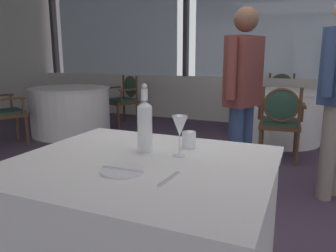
{
  "coord_description": "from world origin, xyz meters",
  "views": [
    {
      "loc": [
        0.62,
        -2.47,
        1.23
      ],
      "look_at": [
        -0.02,
        -0.97,
        0.88
      ],
      "focal_mm": 34.74,
      "sensor_mm": 36.0,
      "label": 1
    }
  ],
  "objects": [
    {
      "name": "water_bottle",
      "position": [
        -0.13,
        -1.02,
        0.89
      ],
      "size": [
        0.08,
        0.08,
        0.35
      ],
      "color": "white",
      "rests_on": "foreground_table"
    },
    {
      "name": "ground_plane",
      "position": [
        0.0,
        0.0,
        0.0
      ],
      "size": [
        13.34,
        13.34,
        0.0
      ],
      "primitive_type": "plane",
      "color": "#47384C"
    },
    {
      "name": "diner_person_1",
      "position": [
        0.1,
        0.42,
        0.93
      ],
      "size": [
        0.3,
        0.51,
        1.64
      ],
      "rotation": [
        0.0,
        0.0,
        2.84
      ],
      "color": "#334770",
      "rests_on": "ground_plane"
    },
    {
      "name": "dining_chair_0_1",
      "position": [
        0.2,
        3.48,
        0.55
      ],
      "size": [
        0.56,
        0.5,
        0.94
      ],
      "rotation": [
        0.0,
        0.0,
        11.07
      ],
      "color": "brown",
      "rests_on": "ground_plane"
    },
    {
      "name": "wine_glass",
      "position": [
        0.06,
        -1.03,
        0.89
      ],
      "size": [
        0.08,
        0.08,
        0.2
      ],
      "color": "white",
      "rests_on": "foreground_table"
    },
    {
      "name": "dinner_fork",
      "position": [
        0.14,
        -1.34,
        0.75
      ],
      "size": [
        0.03,
        0.17,
        0.0
      ],
      "primitive_type": "cube",
      "rotation": [
        0.0,
        0.0,
        1.49
      ],
      "color": "silver",
      "rests_on": "foreground_table"
    },
    {
      "name": "side_plate",
      "position": [
        -0.08,
        -1.33,
        0.75
      ],
      "size": [
        0.19,
        0.19,
        0.01
      ],
      "primitive_type": "cylinder",
      "color": "white",
      "rests_on": "foreground_table"
    },
    {
      "name": "butter_knife",
      "position": [
        -0.08,
        -1.33,
        0.76
      ],
      "size": [
        0.2,
        0.03,
        0.0
      ],
      "primitive_type": "cube",
      "rotation": [
        0.0,
        0.0,
        0.06
      ],
      "color": "silver",
      "rests_on": "foreground_table"
    },
    {
      "name": "water_tumbler",
      "position": [
        0.05,
        -0.87,
        0.79
      ],
      "size": [
        0.08,
        0.08,
        0.09
      ],
      "primitive_type": "cylinder",
      "color": "white",
      "rests_on": "foreground_table"
    },
    {
      "name": "window_wall_far",
      "position": [
        0.0,
        3.61,
        1.12
      ],
      "size": [
        10.26,
        0.14,
        2.8
      ],
      "color": "beige",
      "rests_on": "ground_plane"
    },
    {
      "name": "dining_chair_1_1",
      "position": [
        -2.41,
        2.6,
        0.53
      ],
      "size": [
        0.64,
        0.61,
        0.89
      ],
      "rotation": [
        0.0,
        0.0,
        10.57
      ],
      "color": "brown",
      "rests_on": "ground_plane"
    },
    {
      "name": "dining_chair_0_0",
      "position": [
        0.36,
        1.46,
        0.53
      ],
      "size": [
        0.56,
        0.5,
        0.89
      ],
      "rotation": [
        0.0,
        0.0,
        7.93
      ],
      "color": "brown",
      "rests_on": "ground_plane"
    },
    {
      "name": "foreground_table",
      "position": [
        -0.08,
        -1.17,
        0.37
      ],
      "size": [
        1.21,
        1.05,
        0.74
      ],
      "color": "white",
      "rests_on": "ground_plane"
    },
    {
      "name": "background_table_0",
      "position": [
        0.28,
        2.47,
        0.37
      ],
      "size": [
        1.19,
        1.19,
        0.74
      ],
      "color": "white",
      "rests_on": "ground_plane"
    },
    {
      "name": "background_table_1",
      "position": [
        -2.84,
        1.64,
        0.37
      ],
      "size": [
        1.26,
        1.26,
        0.74
      ],
      "color": "white",
      "rests_on": "ground_plane"
    }
  ]
}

